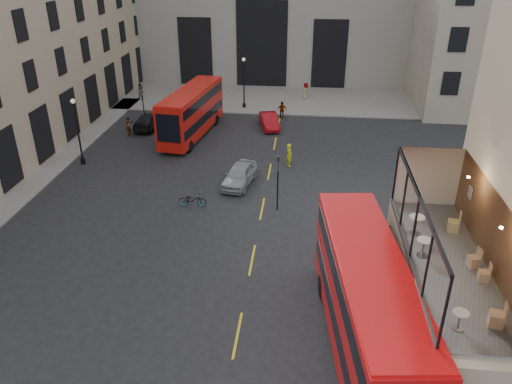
# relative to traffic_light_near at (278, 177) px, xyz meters

# --- Properties ---
(ground) EXTENTS (140.00, 140.00, 0.00)m
(ground) POSITION_rel_traffic_light_near_xyz_m (1.00, -12.00, -2.42)
(ground) COLOR black
(ground) RESTS_ON ground
(host_frontage) EXTENTS (3.00, 11.00, 4.50)m
(host_frontage) POSITION_rel_traffic_light_near_xyz_m (7.50, -12.00, -0.17)
(host_frontage) COLOR tan
(host_frontage) RESTS_ON ground
(cafe_floor) EXTENTS (3.00, 10.00, 0.10)m
(cafe_floor) POSITION_rel_traffic_light_near_xyz_m (7.50, -12.00, 2.12)
(cafe_floor) COLOR slate
(cafe_floor) RESTS_ON host_frontage
(gateway) EXTENTS (35.00, 10.60, 18.00)m
(gateway) POSITION_rel_traffic_light_near_xyz_m (-4.00, 35.99, 6.96)
(gateway) COLOR gray
(gateway) RESTS_ON ground
(building_right) EXTENTS (16.60, 18.60, 20.00)m
(building_right) POSITION_rel_traffic_light_near_xyz_m (21.00, 27.97, 7.97)
(building_right) COLOR #A89F88
(building_right) RESTS_ON ground
(pavement_far) EXTENTS (40.00, 12.00, 0.12)m
(pavement_far) POSITION_rel_traffic_light_near_xyz_m (-5.00, 26.00, -2.36)
(pavement_far) COLOR slate
(pavement_far) RESTS_ON ground
(traffic_light_near) EXTENTS (0.16, 0.20, 3.80)m
(traffic_light_near) POSITION_rel_traffic_light_near_xyz_m (0.00, 0.00, 0.00)
(traffic_light_near) COLOR black
(traffic_light_near) RESTS_ON ground
(traffic_light_far) EXTENTS (0.16, 0.20, 3.80)m
(traffic_light_far) POSITION_rel_traffic_light_near_xyz_m (-14.00, 16.00, 0.00)
(traffic_light_far) COLOR black
(traffic_light_far) RESTS_ON ground
(street_lamp_a) EXTENTS (0.36, 0.36, 5.33)m
(street_lamp_a) POSITION_rel_traffic_light_near_xyz_m (-16.00, 6.00, -0.03)
(street_lamp_a) COLOR black
(street_lamp_a) RESTS_ON ground
(street_lamp_b) EXTENTS (0.36, 0.36, 5.33)m
(street_lamp_b) POSITION_rel_traffic_light_near_xyz_m (-5.00, 22.00, -0.03)
(street_lamp_b) COLOR black
(street_lamp_b) RESTS_ON ground
(bus_near) EXTENTS (4.06, 12.14, 4.75)m
(bus_near) POSITION_rel_traffic_light_near_xyz_m (4.50, -12.37, 0.25)
(bus_near) COLOR red
(bus_near) RESTS_ON ground
(bus_far) EXTENTS (3.86, 10.94, 4.27)m
(bus_far) POSITION_rel_traffic_light_near_xyz_m (-8.62, 13.25, -0.02)
(bus_far) COLOR #B7130C
(bus_far) RESTS_ON ground
(car_a) EXTENTS (2.53, 4.66, 1.50)m
(car_a) POSITION_rel_traffic_light_near_xyz_m (-3.01, 3.57, -1.67)
(car_a) COLOR gray
(car_a) RESTS_ON ground
(car_b) EXTENTS (2.47, 4.43, 1.38)m
(car_b) POSITION_rel_traffic_light_near_xyz_m (-1.85, 16.14, -1.73)
(car_b) COLOR #9F0911
(car_b) RESTS_ON ground
(car_c) EXTENTS (2.49, 4.99, 1.39)m
(car_c) POSITION_rel_traffic_light_near_xyz_m (-13.14, 14.95, -1.73)
(car_c) COLOR black
(car_c) RESTS_ON ground
(bicycle) EXTENTS (1.89, 0.72, 0.98)m
(bicycle) POSITION_rel_traffic_light_near_xyz_m (-5.68, -0.15, -1.93)
(bicycle) COLOR gray
(bicycle) RESTS_ON ground
(cyclist) EXTENTS (0.67, 0.80, 1.87)m
(cyclist) POSITION_rel_traffic_light_near_xyz_m (0.45, 7.27, -1.49)
(cyclist) COLOR #CCE317
(cyclist) RESTS_ON ground
(pedestrian_a) EXTENTS (1.15, 1.05, 1.92)m
(pedestrian_a) POSITION_rel_traffic_light_near_xyz_m (-16.69, 23.45, -1.47)
(pedestrian_a) COLOR gray
(pedestrian_a) RESTS_ON ground
(pedestrian_b) EXTENTS (1.13, 0.91, 1.53)m
(pedestrian_b) POSITION_rel_traffic_light_near_xyz_m (-7.12, 16.36, -1.66)
(pedestrian_b) COLOR gray
(pedestrian_b) RESTS_ON ground
(pedestrian_c) EXTENTS (1.03, 0.50, 1.70)m
(pedestrian_c) POSITION_rel_traffic_light_near_xyz_m (-0.81, 19.12, -1.57)
(pedestrian_c) COLOR gray
(pedestrian_c) RESTS_ON ground
(pedestrian_d) EXTENTS (0.92, 1.08, 1.88)m
(pedestrian_d) POSITION_rel_traffic_light_near_xyz_m (1.43, 26.01, -1.49)
(pedestrian_d) COLOR gray
(pedestrian_d) RESTS_ON ground
(pedestrian_e) EXTENTS (0.44, 0.64, 1.71)m
(pedestrian_e) POSITION_rel_traffic_light_near_xyz_m (-14.50, 12.69, -1.57)
(pedestrian_e) COLOR gray
(pedestrian_e) RESTS_ON ground
(cafe_table_near) EXTENTS (0.54, 0.54, 0.68)m
(cafe_table_near) POSITION_rel_traffic_light_near_xyz_m (6.93, -15.84, 2.62)
(cafe_table_near) COLOR beige
(cafe_table_near) RESTS_ON cafe_floor
(cafe_table_mid) EXTENTS (0.61, 0.61, 0.76)m
(cafe_table_mid) POSITION_rel_traffic_light_near_xyz_m (6.58, -11.60, 2.68)
(cafe_table_mid) COLOR white
(cafe_table_mid) RESTS_ON cafe_floor
(cafe_table_far) EXTENTS (0.68, 0.68, 0.84)m
(cafe_table_far) POSITION_rel_traffic_light_near_xyz_m (6.58, -9.89, 2.73)
(cafe_table_far) COLOR white
(cafe_table_far) RESTS_ON cafe_floor
(cafe_chair_a) EXTENTS (0.55, 0.55, 0.92)m
(cafe_chair_a) POSITION_rel_traffic_light_near_xyz_m (8.21, -15.55, 2.46)
(cafe_chair_a) COLOR tan
(cafe_chair_a) RESTS_ON cafe_floor
(cafe_chair_b) EXTENTS (0.41, 0.41, 0.76)m
(cafe_chair_b) POSITION_rel_traffic_light_near_xyz_m (8.54, -13.07, 2.41)
(cafe_chair_b) COLOR tan
(cafe_chair_b) RESTS_ON cafe_floor
(cafe_chair_c) EXTENTS (0.49, 0.49, 0.82)m
(cafe_chair_c) POSITION_rel_traffic_light_near_xyz_m (8.42, -12.15, 2.42)
(cafe_chair_c) COLOR tan
(cafe_chair_c) RESTS_ON cafe_floor
(cafe_chair_d) EXTENTS (0.56, 0.56, 0.94)m
(cafe_chair_d) POSITION_rel_traffic_light_near_xyz_m (8.29, -9.49, 2.46)
(cafe_chair_d) COLOR tan
(cafe_chair_d) RESTS_ON cafe_floor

